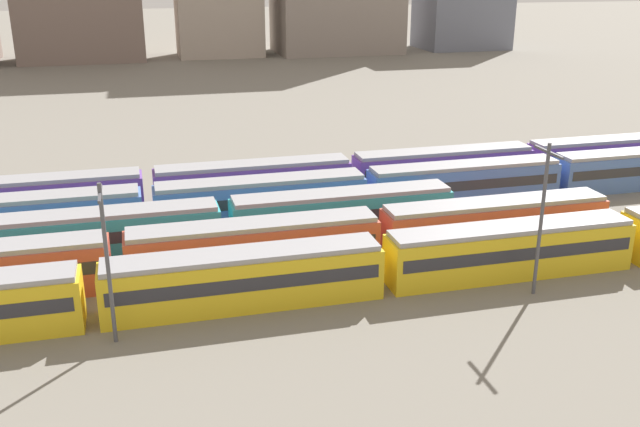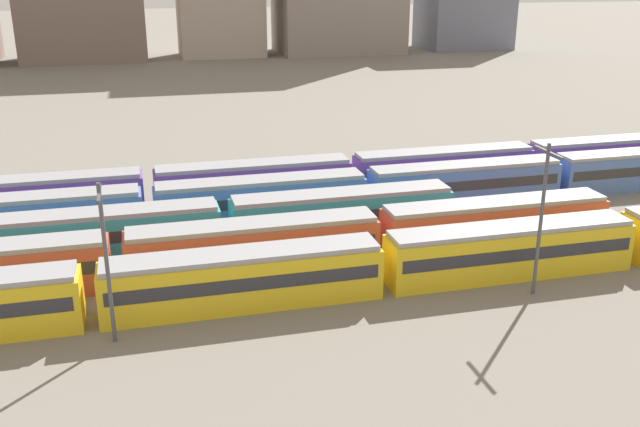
{
  "view_description": "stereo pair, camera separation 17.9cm",
  "coord_description": "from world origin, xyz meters",
  "px_view_note": "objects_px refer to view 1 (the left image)",
  "views": [
    {
      "loc": [
        10.48,
        -41.62,
        21.16
      ],
      "look_at": [
        24.13,
        10.4,
        2.04
      ],
      "focal_mm": 40.08,
      "sensor_mm": 36.0,
      "label": 1
    },
    {
      "loc": [
        10.65,
        -41.67,
        21.16
      ],
      "look_at": [
        24.13,
        10.4,
        2.04
      ],
      "focal_mm": 40.08,
      "sensor_mm": 36.0,
      "label": 2
    }
  ],
  "objects_px": {
    "catenary_pole_0": "(107,256)",
    "catenary_pole_2": "(542,213)",
    "train_track_2": "(98,235)",
    "train_track_4": "(351,174)",
    "train_track_1": "(254,246)",
    "train_track_0": "(383,263)",
    "train_track_3": "(366,191)"
  },
  "relations": [
    {
      "from": "train_track_2",
      "to": "catenary_pole_2",
      "type": "bearing_deg",
      "value": -25.7
    },
    {
      "from": "train_track_1",
      "to": "catenary_pole_0",
      "type": "height_order",
      "value": "catenary_pole_0"
    },
    {
      "from": "train_track_4",
      "to": "catenary_pole_2",
      "type": "xyz_separation_m",
      "value": [
        5.44,
        -24.03,
        3.85
      ]
    },
    {
      "from": "train_track_2",
      "to": "train_track_4",
      "type": "bearing_deg",
      "value": 24.44
    },
    {
      "from": "train_track_2",
      "to": "train_track_3",
      "type": "distance_m",
      "value": 23.25
    },
    {
      "from": "train_track_3",
      "to": "catenary_pole_0",
      "type": "distance_m",
      "value": 28.47
    },
    {
      "from": "catenary_pole_0",
      "to": "catenary_pole_2",
      "type": "relative_size",
      "value": 0.94
    },
    {
      "from": "train_track_2",
      "to": "catenary_pole_0",
      "type": "relative_size",
      "value": 5.72
    },
    {
      "from": "train_track_1",
      "to": "train_track_2",
      "type": "height_order",
      "value": "same"
    },
    {
      "from": "train_track_0",
      "to": "train_track_2",
      "type": "relative_size",
      "value": 1.34
    },
    {
      "from": "train_track_4",
      "to": "catenary_pole_2",
      "type": "relative_size",
      "value": 7.18
    },
    {
      "from": "train_track_3",
      "to": "train_track_1",
      "type": "bearing_deg",
      "value": -138.7
    },
    {
      "from": "train_track_2",
      "to": "catenary_pole_0",
      "type": "xyz_separation_m",
      "value": [
        1.18,
        -13.14,
        3.52
      ]
    },
    {
      "from": "train_track_4",
      "to": "catenary_pole_0",
      "type": "height_order",
      "value": "catenary_pole_0"
    },
    {
      "from": "train_track_4",
      "to": "catenary_pole_2",
      "type": "bearing_deg",
      "value": -77.23
    },
    {
      "from": "train_track_2",
      "to": "train_track_4",
      "type": "distance_m",
      "value": 25.13
    },
    {
      "from": "train_track_1",
      "to": "train_track_2",
      "type": "bearing_deg",
      "value": 154.35
    },
    {
      "from": "train_track_2",
      "to": "catenary_pole_2",
      "type": "distance_m",
      "value": 31.67
    },
    {
      "from": "train_track_0",
      "to": "train_track_3",
      "type": "distance_m",
      "value": 16.09
    },
    {
      "from": "catenary_pole_0",
      "to": "train_track_2",
      "type": "bearing_deg",
      "value": 95.11
    },
    {
      "from": "train_track_1",
      "to": "catenary_pole_0",
      "type": "relative_size",
      "value": 5.72
    },
    {
      "from": "train_track_4",
      "to": "train_track_3",
      "type": "bearing_deg",
      "value": -92.39
    },
    {
      "from": "train_track_2",
      "to": "train_track_4",
      "type": "relative_size",
      "value": 0.75
    },
    {
      "from": "train_track_4",
      "to": "catenary_pole_2",
      "type": "height_order",
      "value": "catenary_pole_2"
    },
    {
      "from": "catenary_pole_0",
      "to": "train_track_3",
      "type": "bearing_deg",
      "value": 40.47
    },
    {
      "from": "train_track_1",
      "to": "train_track_2",
      "type": "distance_m",
      "value": 12.01
    },
    {
      "from": "train_track_0",
      "to": "train_track_4",
      "type": "xyz_separation_m",
      "value": [
        4.16,
        20.8,
        0.0
      ]
    },
    {
      "from": "train_track_0",
      "to": "train_track_3",
      "type": "bearing_deg",
      "value": 75.82
    },
    {
      "from": "train_track_0",
      "to": "train_track_1",
      "type": "relative_size",
      "value": 1.34
    },
    {
      "from": "train_track_0",
      "to": "catenary_pole_0",
      "type": "distance_m",
      "value": 18.1
    },
    {
      "from": "catenary_pole_0",
      "to": "catenary_pole_2",
      "type": "height_order",
      "value": "catenary_pole_2"
    },
    {
      "from": "train_track_1",
      "to": "train_track_2",
      "type": "xyz_separation_m",
      "value": [
        -10.83,
        5.2,
        0.0
      ]
    }
  ]
}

